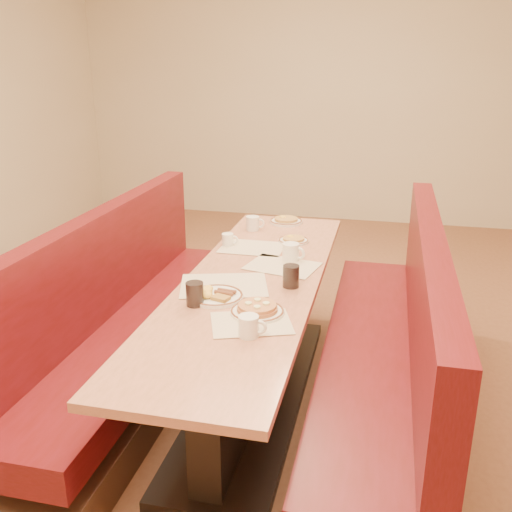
% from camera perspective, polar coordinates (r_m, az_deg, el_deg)
% --- Properties ---
extents(ground, '(8.00, 8.00, 0.00)m').
position_cam_1_polar(ground, '(3.36, -0.35, -14.29)').
color(ground, '#9E6647').
rests_on(ground, ground).
extents(room_envelope, '(6.04, 8.04, 2.82)m').
position_cam_1_polar(room_envelope, '(2.80, -0.43, 20.76)').
color(room_envelope, beige).
rests_on(room_envelope, ground).
extents(diner_table, '(0.70, 2.50, 0.75)m').
position_cam_1_polar(diner_table, '(3.17, -0.36, -8.65)').
color(diner_table, black).
rests_on(diner_table, ground).
extents(booth_left, '(0.55, 2.50, 1.05)m').
position_cam_1_polar(booth_left, '(3.40, -12.54, -7.32)').
color(booth_left, '#4C3326').
rests_on(booth_left, ground).
extents(booth_right, '(0.55, 2.50, 1.05)m').
position_cam_1_polar(booth_right, '(3.11, 13.09, -10.08)').
color(booth_right, '#4C3326').
rests_on(booth_right, ground).
extents(placemat_near_left, '(0.51, 0.44, 0.00)m').
position_cam_1_polar(placemat_near_left, '(2.93, -3.23, -2.93)').
color(placemat_near_left, beige).
rests_on(placemat_near_left, diner_table).
extents(placemat_near_right, '(0.42, 0.37, 0.00)m').
position_cam_1_polar(placemat_near_right, '(2.52, -0.47, -6.72)').
color(placemat_near_right, beige).
rests_on(placemat_near_right, diner_table).
extents(placemat_far_left, '(0.38, 0.29, 0.00)m').
position_cam_1_polar(placemat_far_left, '(3.49, -0.38, 0.85)').
color(placemat_far_left, beige).
rests_on(placemat_far_left, diner_table).
extents(placemat_far_right, '(0.43, 0.36, 0.00)m').
position_cam_1_polar(placemat_far_right, '(3.19, 2.66, -1.00)').
color(placemat_far_right, beige).
rests_on(placemat_far_right, diner_table).
extents(pancake_plate, '(0.25, 0.25, 0.06)m').
position_cam_1_polar(pancake_plate, '(2.61, 0.13, -5.40)').
color(pancake_plate, white).
rests_on(pancake_plate, diner_table).
extents(eggs_plate, '(0.27, 0.27, 0.05)m').
position_cam_1_polar(eggs_plate, '(2.78, -4.09, -3.94)').
color(eggs_plate, white).
rests_on(eggs_plate, diner_table).
extents(extra_plate_mid, '(0.19, 0.19, 0.04)m').
position_cam_1_polar(extra_plate_mid, '(3.62, 3.77, 1.62)').
color(extra_plate_mid, white).
rests_on(extra_plate_mid, diner_table).
extents(extra_plate_far, '(0.23, 0.23, 0.05)m').
position_cam_1_polar(extra_plate_far, '(4.03, 3.02, 3.55)').
color(extra_plate_far, white).
rests_on(extra_plate_far, diner_table).
extents(coffee_mug_a, '(0.12, 0.09, 0.09)m').
position_cam_1_polar(coffee_mug_a, '(2.40, -0.66, -7.00)').
color(coffee_mug_a, white).
rests_on(coffee_mug_a, diner_table).
extents(coffee_mug_b, '(0.10, 0.07, 0.08)m').
position_cam_1_polar(coffee_mug_b, '(3.53, -2.81, 1.66)').
color(coffee_mug_b, white).
rests_on(coffee_mug_b, diner_table).
extents(coffee_mug_c, '(0.14, 0.10, 0.10)m').
position_cam_1_polar(coffee_mug_c, '(3.27, 3.57, 0.42)').
color(coffee_mug_c, white).
rests_on(coffee_mug_c, diner_table).
extents(coffee_mug_d, '(0.13, 0.09, 0.09)m').
position_cam_1_polar(coffee_mug_d, '(3.85, -0.29, 3.31)').
color(coffee_mug_d, white).
rests_on(coffee_mug_d, diner_table).
extents(soda_tumbler_near, '(0.08, 0.08, 0.12)m').
position_cam_1_polar(soda_tumbler_near, '(2.70, -6.14, -3.80)').
color(soda_tumbler_near, black).
rests_on(soda_tumbler_near, diner_table).
extents(soda_tumbler_mid, '(0.08, 0.08, 0.12)m').
position_cam_1_polar(soda_tumbler_mid, '(2.90, 3.52, -2.04)').
color(soda_tumbler_mid, black).
rests_on(soda_tumbler_mid, diner_table).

